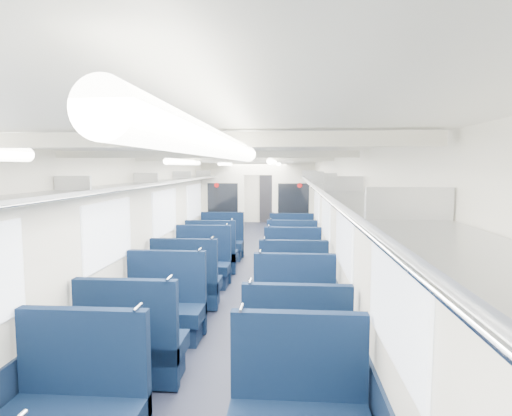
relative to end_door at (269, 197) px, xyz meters
name	(u,v)px	position (x,y,z in m)	size (l,w,h in m)	color
floor	(248,285)	(0.00, -8.94, -1.00)	(2.80, 18.00, 0.01)	black
ceiling	(248,159)	(0.00, -8.94, 1.35)	(2.80, 18.00, 0.01)	white
wall_left	(173,222)	(-1.40, -8.94, 0.18)	(0.02, 18.00, 2.35)	beige
dado_left	(175,265)	(-1.39, -8.94, -0.65)	(0.03, 17.90, 0.70)	black
wall_right	(324,223)	(1.40, -8.94, 0.18)	(0.02, 18.00, 2.35)	beige
dado_right	(322,268)	(1.39, -8.94, -0.65)	(0.03, 17.90, 0.70)	black
wall_far	(269,193)	(0.00, 0.06, 0.18)	(2.80, 0.02, 2.35)	beige
luggage_rack_left	(182,179)	(-1.21, -8.94, 0.97)	(0.36, 17.40, 0.18)	#B2B5BA
luggage_rack_right	(314,179)	(1.21, -8.94, 0.97)	(0.36, 17.40, 0.18)	#B2B5BA
windows	(245,212)	(0.00, -9.40, 0.42)	(2.78, 15.60, 0.75)	white
ceiling_fittings	(246,162)	(0.00, -9.20, 1.29)	(2.70, 16.06, 0.11)	silver
end_door	(269,197)	(0.00, 0.00, 0.00)	(0.75, 0.06, 2.00)	black
bulkhead	(258,206)	(0.00, -6.24, 0.23)	(2.80, 0.10, 2.35)	silver
seat_6	(77,414)	(-0.83, -13.76, -0.65)	(1.03, 0.57, 1.15)	#0B1B37
seat_8	(132,349)	(-0.83, -12.62, -0.65)	(1.03, 0.57, 1.15)	#0B1B37
seat_9	(296,357)	(0.83, -12.67, -0.65)	(1.03, 0.57, 1.15)	#0B1B37
seat_10	(164,311)	(-0.83, -11.50, -0.65)	(1.03, 0.57, 1.15)	#0B1B37
seat_11	(294,317)	(0.83, -11.56, -0.65)	(1.03, 0.57, 1.15)	#0B1B37
seat_12	(187,285)	(-0.83, -10.30, -0.65)	(1.03, 0.57, 1.15)	#0B1B37
seat_13	(293,288)	(0.83, -10.30, -0.65)	(1.03, 0.57, 1.15)	#0B1B37
seat_14	(202,267)	(-0.83, -9.08, -0.65)	(1.03, 0.57, 1.15)	#0B1B37
seat_15	(292,271)	(0.83, -9.22, -0.65)	(1.03, 0.57, 1.15)	#0B1B37
seat_16	(212,256)	(-0.83, -8.10, -0.65)	(1.03, 0.57, 1.15)	#0B1B37
seat_17	(292,256)	(0.83, -7.93, -0.65)	(1.03, 0.57, 1.15)	#0B1B37
seat_18	(222,245)	(-0.83, -6.80, -0.65)	(1.03, 0.57, 1.15)	#0B1B37
seat_19	(291,247)	(0.83, -6.93, -0.65)	(1.03, 0.57, 1.15)	#0B1B37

